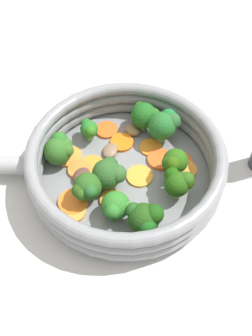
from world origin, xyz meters
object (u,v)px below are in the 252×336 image
(broccoli_floret_9, at_px, (145,115))
(broccoli_floret_5, at_px, (109,173))
(carrot_slice_4, at_px, (185,170))
(mushroom_piece_0, at_px, (110,151))
(carrot_slice_3, at_px, (79,169))
(broccoli_floret_4, at_px, (59,149))
(broccoli_floret_0, at_px, (86,188))
(carrot_slice_9, at_px, (87,188))
(carrot_slice_12, at_px, (73,202))
(broccoli_floret_2, at_px, (89,129))
(broccoli_floret_8, at_px, (174,162))
(carrot_slice_11, at_px, (112,200))
(carrot_slice_10, at_px, (92,165))
(mushroom_piece_2, at_px, (81,176))
(carrot_slice_8, at_px, (107,130))
(broccoli_floret_6, at_px, (144,219))
(carrot_slice_5, at_px, (151,147))
(carrot_slice_6, at_px, (180,164))
(carrot_slice_0, at_px, (122,142))
(mushroom_piece_1, at_px, (132,130))
(carrot_slice_13, at_px, (140,176))
(carrot_slice_2, at_px, (69,156))
(broccoli_floret_7, at_px, (116,206))
(skillet, at_px, (126,176))
(broccoli_floret_1, at_px, (179,182))
(carrot_slice_1, at_px, (160,159))
(broccoli_floret_3, at_px, (164,124))
(carrot_slice_7, at_px, (73,211))

(broccoli_floret_9, bearing_deg, broccoli_floret_5, 139.63)
(carrot_slice_4, height_order, mushroom_piece_0, mushroom_piece_0)
(carrot_slice_3, distance_m, broccoli_floret_4, 0.04)
(carrot_slice_3, relative_size, broccoli_floret_0, 0.75)
(carrot_slice_9, distance_m, mushroom_piece_0, 0.08)
(carrot_slice_3, distance_m, carrot_slice_12, 0.06)
(broccoli_floret_2, relative_size, broccoli_floret_8, 0.72)
(broccoli_floret_4, bearing_deg, carrot_slice_11, -147.54)
(carrot_slice_10, distance_m, mushroom_piece_2, 0.03)
(mushroom_piece_2, bearing_deg, mushroom_piece_0, -55.27)
(carrot_slice_8, relative_size, broccoli_floret_6, 0.71)
(carrot_slice_5, relative_size, carrot_slice_11, 1.01)
(carrot_slice_10, xyz_separation_m, mushroom_piece_2, (-0.02, 0.02, 0.00))
(carrot_slice_6, bearing_deg, carrot_slice_5, 39.31)
(carrot_slice_11, relative_size, broccoli_floret_2, 0.97)
(carrot_slice_12, xyz_separation_m, mushroom_piece_2, (0.04, -0.02, 0.00))
(broccoli_floret_4, bearing_deg, carrot_slice_5, -95.10)
(carrot_slice_10, relative_size, broccoli_floret_6, 0.77)
(carrot_slice_0, bearing_deg, mushroom_piece_1, -50.69)
(carrot_slice_13, relative_size, mushroom_piece_0, 1.31)
(carrot_slice_2, bearing_deg, mushroom_piece_2, -165.66)
(carrot_slice_6, distance_m, broccoli_floret_7, 0.14)
(carrot_slice_4, relative_size, carrot_slice_11, 0.99)
(skillet, distance_m, broccoli_floret_6, 0.10)
(broccoli_floret_1, bearing_deg, carrot_slice_10, 53.47)
(carrot_slice_9, relative_size, mushroom_piece_2, 0.97)
(carrot_slice_13, relative_size, broccoli_floret_0, 0.84)
(carrot_slice_1, distance_m, carrot_slice_11, 0.11)
(skillet, relative_size, broccoli_floret_3, 4.82)
(carrot_slice_11, relative_size, broccoli_floret_0, 0.75)
(carrot_slice_13, bearing_deg, mushroom_piece_2, 77.17)
(skillet, height_order, carrot_slice_4, carrot_slice_4)
(broccoli_floret_5, distance_m, broccoli_floret_8, 0.10)
(carrot_slice_1, xyz_separation_m, broccoli_floret_9, (0.07, 0.01, 0.03))
(skillet, xyz_separation_m, broccoli_floret_1, (-0.06, -0.06, 0.04))
(broccoli_floret_3, bearing_deg, broccoli_floret_6, 153.09)
(carrot_slice_10, xyz_separation_m, broccoli_floret_5, (-0.04, -0.02, 0.03))
(skillet, relative_size, carrot_slice_8, 7.44)
(carrot_slice_0, height_order, broccoli_floret_2, broccoli_floret_2)
(carrot_slice_8, height_order, mushroom_piece_2, mushroom_piece_2)
(carrot_slice_12, distance_m, broccoli_floret_7, 0.07)
(carrot_slice_7, bearing_deg, carrot_slice_12, -10.13)
(carrot_slice_7, bearing_deg, broccoli_floret_9, -47.47)
(skillet, height_order, carrot_slice_8, carrot_slice_8)
(skillet, bearing_deg, broccoli_floret_5, 111.76)
(carrot_slice_3, height_order, broccoli_floret_9, broccoli_floret_9)
(carrot_slice_4, height_order, carrot_slice_12, same)
(broccoli_floret_1, xyz_separation_m, broccoli_floret_9, (0.14, 0.01, -0.00))
(broccoli_floret_1, distance_m, broccoli_floret_4, 0.19)
(carrot_slice_4, distance_m, carrot_slice_9, 0.15)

